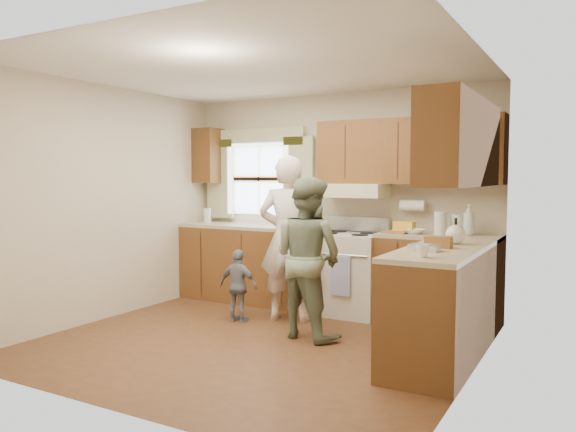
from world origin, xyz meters
The scene contains 6 objects.
room centered at (0.00, 0.00, 1.25)m, with size 3.80×3.80×3.80m.
kitchen_fixtures centered at (0.61, 1.08, 0.84)m, with size 3.80×2.25×2.15m.
stove centered at (0.30, 1.44, 0.47)m, with size 0.76×0.67×1.07m.
woman_left centered at (-0.15, 0.85, 0.88)m, with size 0.64×0.42×1.75m, color silver.
woman_right centered at (0.31, 0.40, 0.76)m, with size 0.74×0.58×1.53m, color #203B22.
child centered at (-0.57, 0.53, 0.38)m, with size 0.45×0.19×0.77m, color slate.
Camera 1 is at (2.73, -4.30, 1.53)m, focal length 35.00 mm.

